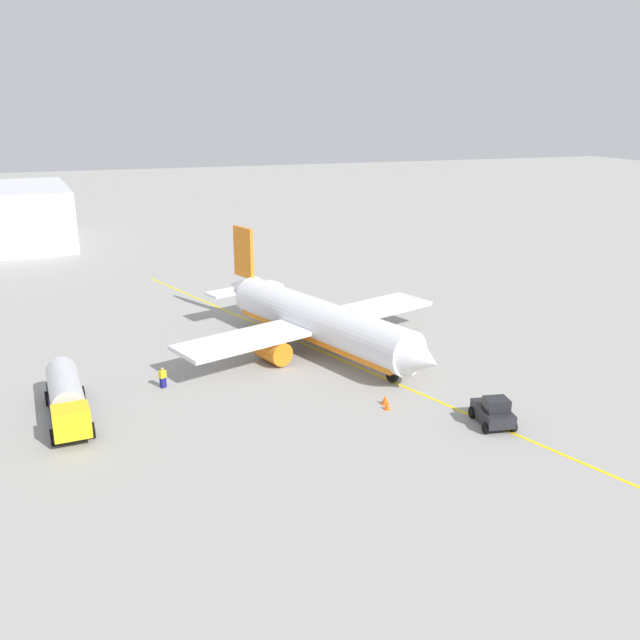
# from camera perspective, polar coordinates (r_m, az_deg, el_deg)

# --- Properties ---
(ground_plane) EXTENTS (400.00, 400.00, 0.00)m
(ground_plane) POSITION_cam_1_polar(r_m,az_deg,el_deg) (63.34, 0.00, -2.59)
(ground_plane) COLOR #9E9B96
(airplane) EXTENTS (29.17, 27.23, 9.84)m
(airplane) POSITION_cam_1_polar(r_m,az_deg,el_deg) (62.80, -0.26, -0.13)
(airplane) COLOR white
(airplane) RESTS_ON ground
(fuel_tanker) EXTENTS (10.96, 3.47, 3.15)m
(fuel_tanker) POSITION_cam_1_polar(r_m,az_deg,el_deg) (52.73, -20.42, -5.99)
(fuel_tanker) COLOR #2D2D33
(fuel_tanker) RESTS_ON ground
(pushback_tug) EXTENTS (3.89, 2.86, 2.20)m
(pushback_tug) POSITION_cam_1_polar(r_m,az_deg,el_deg) (50.30, 14.29, -7.44)
(pushback_tug) COLOR #232328
(pushback_tug) RESTS_ON ground
(refueling_worker) EXTENTS (0.58, 0.63, 1.71)m
(refueling_worker) POSITION_cam_1_polar(r_m,az_deg,el_deg) (56.46, -13.00, -4.74)
(refueling_worker) COLOR navy
(refueling_worker) RESTS_ON ground
(safety_cone_nose) EXTENTS (0.63, 0.63, 0.70)m
(safety_cone_nose) POSITION_cam_1_polar(r_m,az_deg,el_deg) (52.47, 5.47, -6.66)
(safety_cone_nose) COLOR #F2590F
(safety_cone_nose) RESTS_ON ground
(safety_cone_wingtip) EXTENTS (0.51, 0.51, 0.57)m
(safety_cone_wingtip) POSITION_cam_1_polar(r_m,az_deg,el_deg) (51.65, 5.64, -7.15)
(safety_cone_wingtip) COLOR #F2590F
(safety_cone_wingtip) RESTS_ON ground
(distant_hangar) EXTENTS (27.23, 21.46, 9.36)m
(distant_hangar) POSITION_cam_1_polar(r_m,az_deg,el_deg) (122.40, -24.74, 7.89)
(distant_hangar) COLOR silver
(distant_hangar) RESTS_ON ground
(taxi_line_marking) EXTENTS (67.17, 24.16, 0.01)m
(taxi_line_marking) POSITION_cam_1_polar(r_m,az_deg,el_deg) (63.34, 0.00, -2.58)
(taxi_line_marking) COLOR yellow
(taxi_line_marking) RESTS_ON ground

